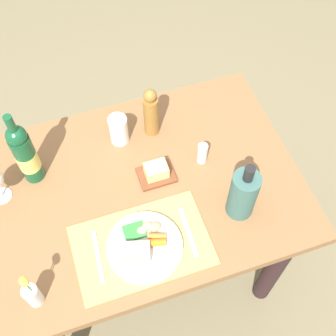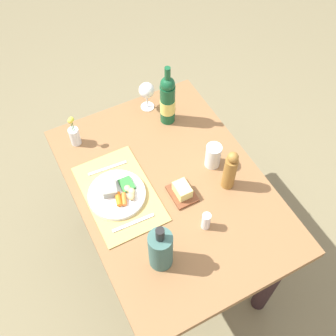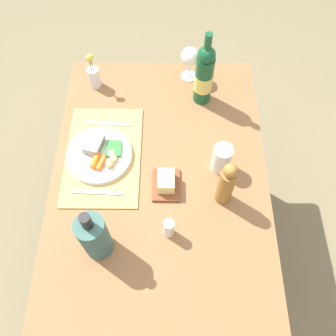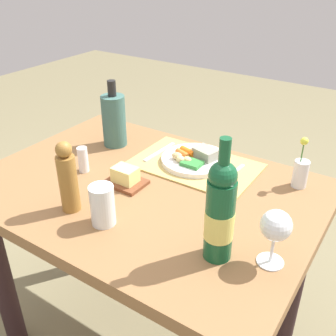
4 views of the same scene
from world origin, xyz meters
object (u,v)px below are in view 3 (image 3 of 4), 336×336
at_px(fork, 108,124).
at_px(flower_vase, 94,75).
at_px(knife, 97,192).
at_px(butter_dish, 166,183).
at_px(water_tumbler, 221,160).
at_px(dining_table, 160,189).
at_px(wine_bottle, 204,75).
at_px(dinner_plate, 100,154).
at_px(cooler_bottle, 94,236).
at_px(salt_shaker, 169,228).
at_px(pepper_mill, 226,184).
at_px(wine_glass, 190,57).

distance_m(fork, flower_vase, 0.23).
relative_size(knife, butter_dish, 1.42).
bearing_deg(water_tumbler, dining_table, -84.63).
height_order(fork, wine_bottle, wine_bottle).
relative_size(dinner_plate, cooler_bottle, 0.95).
xyz_separation_m(fork, wine_bottle, (-0.14, 0.38, 0.13)).
distance_m(dining_table, salt_shaker, 0.31).
xyz_separation_m(dinner_plate, cooler_bottle, (0.35, 0.03, 0.08)).
relative_size(fork, pepper_mill, 0.81).
xyz_separation_m(dining_table, wine_bottle, (-0.35, 0.17, 0.28)).
bearing_deg(salt_shaker, dinner_plate, -138.94).
height_order(dining_table, fork, fork).
height_order(dining_table, butter_dish, butter_dish).
distance_m(dinner_plate, fork, 0.15).
xyz_separation_m(dinner_plate, flower_vase, (-0.36, -0.05, 0.04)).
xyz_separation_m(fork, flower_vase, (-0.21, -0.07, 0.05)).
height_order(salt_shaker, water_tumbler, water_tumbler).
height_order(fork, salt_shaker, salt_shaker).
height_order(fork, water_tumbler, water_tumbler).
height_order(knife, wine_bottle, wine_bottle).
bearing_deg(dinner_plate, butter_dish, 64.11).
relative_size(cooler_bottle, wine_bottle, 0.79).
bearing_deg(butter_dish, dining_table, -157.22).
height_order(fork, knife, same).
relative_size(cooler_bottle, water_tumbler, 2.16).
distance_m(cooler_bottle, flower_vase, 0.72).
xyz_separation_m(dining_table, knife, (0.09, -0.22, 0.16)).
xyz_separation_m(salt_shaker, flower_vase, (-0.66, -0.32, 0.01)).
bearing_deg(butter_dish, wine_bottle, 160.75).
xyz_separation_m(knife, pepper_mill, (0.01, 0.45, 0.10)).
bearing_deg(dining_table, water_tumbler, 95.37).
relative_size(fork, knife, 0.98).
height_order(pepper_mill, butter_dish, pepper_mill).
xyz_separation_m(wine_glass, wine_bottle, (0.12, 0.05, 0.02)).
bearing_deg(salt_shaker, flower_vase, -154.45).
height_order(pepper_mill, cooler_bottle, cooler_bottle).
bearing_deg(cooler_bottle, wine_glass, 157.78).
bearing_deg(fork, dinner_plate, -2.27).
distance_m(knife, butter_dish, 0.25).
xyz_separation_m(dinner_plate, wine_bottle, (-0.29, 0.40, 0.11)).
bearing_deg(dining_table, fork, -135.41).
distance_m(fork, salt_shaker, 0.52).
relative_size(fork, water_tumbler, 1.49).
distance_m(butter_dish, wine_glass, 0.55).
distance_m(dining_table, water_tumbler, 0.30).
distance_m(pepper_mill, salt_shaker, 0.24).
bearing_deg(water_tumbler, cooler_bottle, -53.58).
bearing_deg(knife, cooler_bottle, 10.80).
xyz_separation_m(fork, salt_shaker, (0.45, 0.25, 0.04)).
relative_size(butter_dish, cooler_bottle, 0.50).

